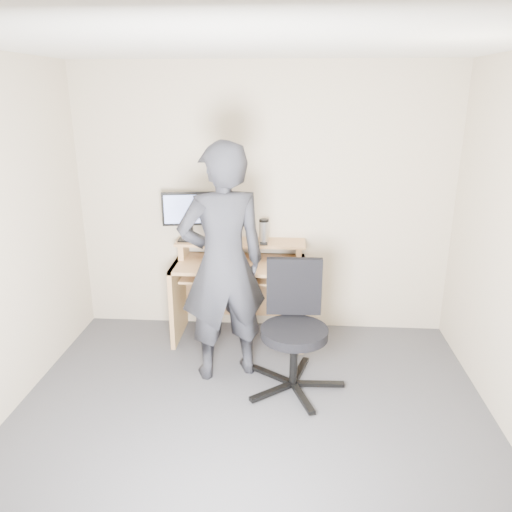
# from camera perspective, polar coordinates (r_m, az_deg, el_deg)

# --- Properties ---
(ground) EXTENTS (3.50, 3.50, 0.00)m
(ground) POSITION_cam_1_polar(r_m,az_deg,el_deg) (3.61, -0.91, -19.97)
(ground) COLOR #4B4A4F
(ground) RESTS_ON ground
(back_wall) EXTENTS (3.50, 0.02, 2.50)m
(back_wall) POSITION_cam_1_polar(r_m,az_deg,el_deg) (4.68, 0.83, 6.18)
(back_wall) COLOR #C3B59B
(back_wall) RESTS_ON ground
(ceiling) EXTENTS (3.50, 3.50, 0.02)m
(ceiling) POSITION_cam_1_polar(r_m,az_deg,el_deg) (2.84, -1.19, 23.68)
(ceiling) COLOR white
(ceiling) RESTS_ON back_wall
(desk) EXTENTS (1.20, 0.60, 0.91)m
(desk) POSITION_cam_1_polar(r_m,az_deg,el_deg) (4.69, -1.81, -2.79)
(desk) COLOR tan
(desk) RESTS_ON ground
(monitor) EXTENTS (0.48, 0.14, 0.46)m
(monitor) POSITION_cam_1_polar(r_m,az_deg,el_deg) (4.62, -7.70, 5.02)
(monitor) COLOR black
(monitor) RESTS_ON desk
(external_drive) EXTENTS (0.08, 0.13, 0.20)m
(external_drive) POSITION_cam_1_polar(r_m,az_deg,el_deg) (4.64, -3.83, 2.99)
(external_drive) COLOR black
(external_drive) RESTS_ON desk
(travel_mug) EXTENTS (0.11, 0.11, 0.20)m
(travel_mug) POSITION_cam_1_polar(r_m,az_deg,el_deg) (4.58, 0.91, 2.78)
(travel_mug) COLOR #ADADB1
(travel_mug) RESTS_ON desk
(smartphone) EXTENTS (0.08, 0.14, 0.01)m
(smartphone) POSITION_cam_1_polar(r_m,az_deg,el_deg) (4.56, 0.87, 1.50)
(smartphone) COLOR black
(smartphone) RESTS_ON desk
(charger) EXTENTS (0.06, 0.05, 0.03)m
(charger) POSITION_cam_1_polar(r_m,az_deg,el_deg) (4.57, -4.93, 1.62)
(charger) COLOR black
(charger) RESTS_ON desk
(headphones) EXTENTS (0.19, 0.19, 0.06)m
(headphones) POSITION_cam_1_polar(r_m,az_deg,el_deg) (4.71, -4.30, 2.04)
(headphones) COLOR silver
(headphones) RESTS_ON desk
(keyboard) EXTENTS (0.49, 0.29, 0.03)m
(keyboard) POSITION_cam_1_polar(r_m,az_deg,el_deg) (4.49, -2.70, -2.13)
(keyboard) COLOR black
(keyboard) RESTS_ON desk
(mouse) EXTENTS (0.11, 0.08, 0.04)m
(mouse) POSITION_cam_1_polar(r_m,az_deg,el_deg) (4.42, 2.84, -1.06)
(mouse) COLOR black
(mouse) RESTS_ON desk
(office_chair) EXTENTS (0.75, 0.78, 0.98)m
(office_chair) POSITION_cam_1_polar(r_m,az_deg,el_deg) (3.90, 4.37, -7.55)
(office_chair) COLOR black
(office_chair) RESTS_ON ground
(person) EXTENTS (0.82, 0.68, 1.91)m
(person) POSITION_cam_1_polar(r_m,az_deg,el_deg) (3.89, -3.80, -0.96)
(person) COLOR black
(person) RESTS_ON ground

